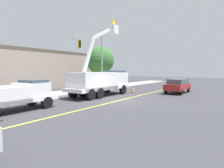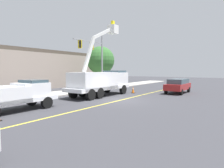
# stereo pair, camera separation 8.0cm
# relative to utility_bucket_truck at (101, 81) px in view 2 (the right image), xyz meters

# --- Properties ---
(ground) EXTENTS (120.00, 120.00, 0.00)m
(ground) POSITION_rel_utility_bucket_truck_xyz_m (-1.63, -3.29, -1.63)
(ground) COLOR #38383D
(sidewalk_far_side) EXTENTS (60.08, 5.22, 0.12)m
(sidewalk_far_side) POSITION_rel_utility_bucket_truck_xyz_m (-1.41, 5.06, -1.57)
(sidewalk_far_side) COLOR #B2ADA3
(sidewalk_far_side) RESTS_ON ground
(lane_centre_stripe) EXTENTS (49.99, 1.51, 0.01)m
(lane_centre_stripe) POSITION_rel_utility_bucket_truck_xyz_m (-1.63, -3.29, -1.63)
(lane_centre_stripe) COLOR yellow
(lane_centre_stripe) RESTS_ON ground
(utility_bucket_truck) EXTENTS (8.26, 2.77, 7.96)m
(utility_bucket_truck) POSITION_rel_utility_bucket_truck_xyz_m (0.00, 0.00, 0.00)
(utility_bucket_truck) COLOR white
(utility_bucket_truck) RESTS_ON ground
(service_pickup_truck) EXTENTS (5.65, 2.31, 2.06)m
(service_pickup_truck) POSITION_rel_utility_bucket_truck_xyz_m (-9.47, 0.27, -0.52)
(service_pickup_truck) COLOR white
(service_pickup_truck) RESTS_ON ground
(passing_minivan) EXTENTS (4.85, 2.06, 1.69)m
(passing_minivan) POSITION_rel_utility_bucket_truck_xyz_m (6.92, -6.26, -0.66)
(passing_minivan) COLOR maroon
(passing_minivan) RESTS_ON ground
(traffic_cone_mid_front) EXTENTS (0.40, 0.40, 0.82)m
(traffic_cone_mid_front) POSITION_rel_utility_bucket_truck_xyz_m (4.01, -1.77, -1.23)
(traffic_cone_mid_front) COLOR black
(traffic_cone_mid_front) RESTS_ON ground
(traffic_signal_mast) EXTENTS (5.58, 0.62, 7.61)m
(traffic_signal_mast) POSITION_rel_utility_bucket_truck_xyz_m (3.93, 3.90, 3.33)
(traffic_signal_mast) COLOR gray
(traffic_signal_mast) RESTS_ON ground
(commercial_building_backdrop) EXTENTS (26.97, 7.00, 5.69)m
(commercial_building_backdrop) POSITION_rel_utility_bucket_truck_xyz_m (2.42, 13.92, 1.21)
(commercial_building_backdrop) COLOR gray
(commercial_building_backdrop) RESTS_ON ground
(street_tree_right) EXTENTS (4.38, 4.38, 6.46)m
(street_tree_right) POSITION_rel_utility_bucket_truck_xyz_m (8.21, 6.14, 2.63)
(street_tree_right) COLOR brown
(street_tree_right) RESTS_ON ground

